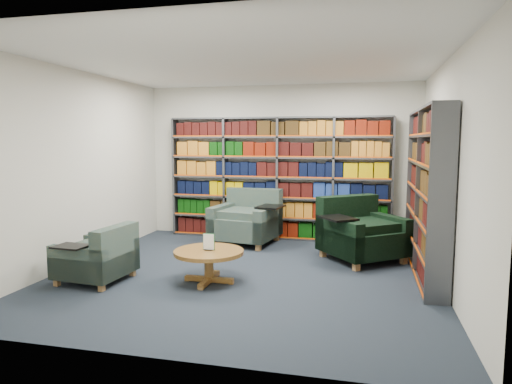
% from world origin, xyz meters
% --- Properties ---
extents(room_shell, '(5.02, 5.02, 2.82)m').
position_xyz_m(room_shell, '(0.00, 0.00, 1.40)').
color(room_shell, black).
rests_on(room_shell, ground).
extents(bookshelf_back, '(4.00, 0.28, 2.20)m').
position_xyz_m(bookshelf_back, '(0.00, 2.34, 1.10)').
color(bookshelf_back, '#47494F').
rests_on(bookshelf_back, ground).
extents(bookshelf_right, '(0.28, 2.50, 2.20)m').
position_xyz_m(bookshelf_right, '(2.34, 0.60, 1.10)').
color(bookshelf_right, '#47494F').
rests_on(bookshelf_right, ground).
extents(chair_teal_left, '(1.30, 1.18, 0.93)m').
position_xyz_m(chair_teal_left, '(-0.45, 1.90, 0.38)').
color(chair_teal_left, '#0C2C3F').
rests_on(chair_teal_left, ground).
extents(chair_green_right, '(1.44, 1.44, 0.94)m').
position_xyz_m(chair_green_right, '(1.46, 1.18, 0.38)').
color(chair_green_right, black).
rests_on(chair_green_right, ground).
extents(chair_teal_front, '(0.86, 0.97, 0.73)m').
position_xyz_m(chair_teal_front, '(-1.72, -0.74, 0.29)').
color(chair_teal_front, '#0C2C3F').
rests_on(chair_teal_front, ground).
extents(coffee_table, '(0.88, 0.88, 0.62)m').
position_xyz_m(coffee_table, '(-0.36, -0.47, 0.33)').
color(coffee_table, olive).
rests_on(coffee_table, ground).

